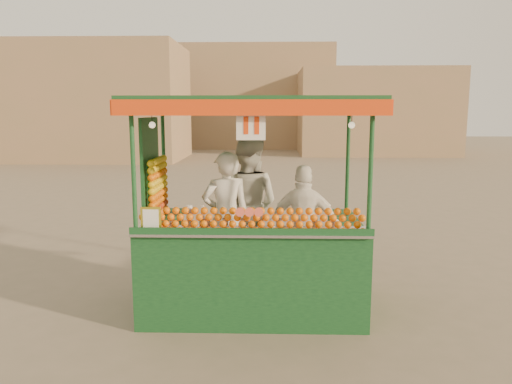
{
  "coord_description": "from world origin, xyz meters",
  "views": [
    {
      "loc": [
        0.66,
        -6.28,
        2.54
      ],
      "look_at": [
        0.5,
        -0.04,
        1.51
      ],
      "focal_mm": 34.31,
      "sensor_mm": 36.0,
      "label": 1
    }
  ],
  "objects_px": {
    "vendor_left": "(226,217)",
    "vendor_middle": "(247,205)",
    "juice_cart": "(247,244)",
    "vendor_right": "(304,225)"
  },
  "relations": [
    {
      "from": "vendor_left",
      "to": "vendor_right",
      "type": "xyz_separation_m",
      "value": [
        1.02,
        -0.07,
        -0.08
      ]
    },
    {
      "from": "vendor_left",
      "to": "vendor_middle",
      "type": "bearing_deg",
      "value": -137.8
    },
    {
      "from": "vendor_middle",
      "to": "vendor_right",
      "type": "bearing_deg",
      "value": 164.86
    },
    {
      "from": "vendor_middle",
      "to": "vendor_right",
      "type": "xyz_separation_m",
      "value": [
        0.76,
        -0.5,
        -0.17
      ]
    },
    {
      "from": "juice_cart",
      "to": "vendor_left",
      "type": "relative_size",
      "value": 1.73
    },
    {
      "from": "vendor_left",
      "to": "vendor_right",
      "type": "distance_m",
      "value": 1.02
    },
    {
      "from": "vendor_left",
      "to": "vendor_middle",
      "type": "height_order",
      "value": "vendor_middle"
    },
    {
      "from": "juice_cart",
      "to": "vendor_left",
      "type": "distance_m",
      "value": 0.46
    },
    {
      "from": "juice_cart",
      "to": "vendor_left",
      "type": "bearing_deg",
      "value": 143.52
    },
    {
      "from": "vendor_left",
      "to": "juice_cart",
      "type": "bearing_deg",
      "value": 126.62
    }
  ]
}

